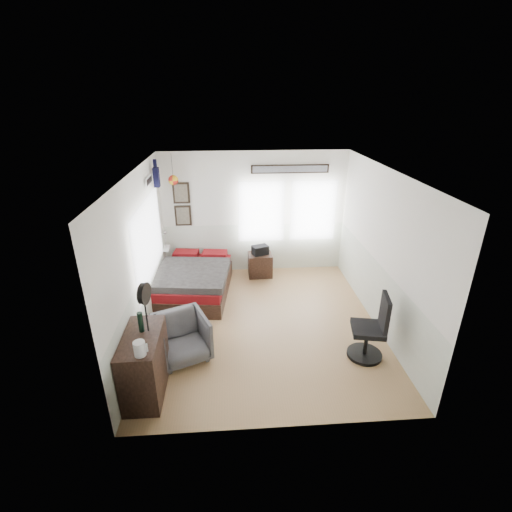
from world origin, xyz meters
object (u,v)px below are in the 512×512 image
object	(u,v)px
nightstand	(260,265)
task_chair	(372,333)
armchair	(182,338)
bed	(194,281)
dresser	(145,364)

from	to	relation	value
nightstand	task_chair	size ratio (longest dim) A/B	0.48
armchair	nightstand	bearing A→B (deg)	39.28
armchair	task_chair	size ratio (longest dim) A/B	0.72
nightstand	task_chair	distance (m)	3.27
armchair	bed	bearing A→B (deg)	66.20
bed	task_chair	bearing A→B (deg)	-30.46
task_chair	bed	bearing A→B (deg)	153.78
dresser	nightstand	size ratio (longest dim) A/B	1.92
bed	nightstand	distance (m)	1.59
dresser	nightstand	xyz separation A→B (m)	(1.84, 3.41, -0.19)
dresser	task_chair	world-z (taller)	task_chair
dresser	bed	bearing A→B (deg)	80.63
dresser	armchair	size ratio (longest dim) A/B	1.29
dresser	armchair	xyz separation A→B (m)	(0.41, 0.68, -0.10)
nightstand	task_chair	bearing A→B (deg)	-64.89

